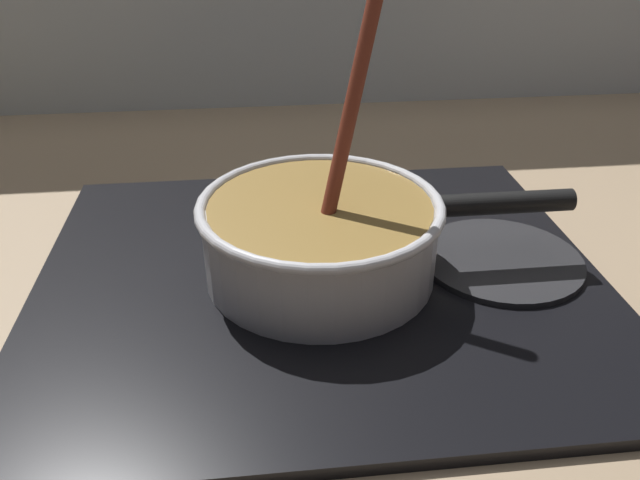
% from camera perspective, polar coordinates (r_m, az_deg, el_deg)
% --- Properties ---
extents(ground, '(2.40, 1.60, 0.04)m').
position_cam_1_polar(ground, '(0.49, -2.31, -19.83)').
color(ground, '#9E8466').
extents(hob_plate, '(0.56, 0.48, 0.01)m').
position_cam_1_polar(hob_plate, '(0.64, 0.00, -3.44)').
color(hob_plate, black).
rests_on(hob_plate, ground).
extents(burner_ring, '(0.21, 0.21, 0.01)m').
position_cam_1_polar(burner_ring, '(0.63, 0.00, -2.68)').
color(burner_ring, '#592D0C').
rests_on(burner_ring, hob_plate).
extents(spare_burner, '(0.17, 0.17, 0.01)m').
position_cam_1_polar(spare_burner, '(0.67, 16.08, -1.68)').
color(spare_burner, '#262628').
rests_on(spare_burner, hob_plate).
extents(cooking_pan, '(0.37, 0.24, 0.33)m').
position_cam_1_polar(cooking_pan, '(0.61, 0.17, 0.52)').
color(cooking_pan, silver).
rests_on(cooking_pan, hob_plate).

